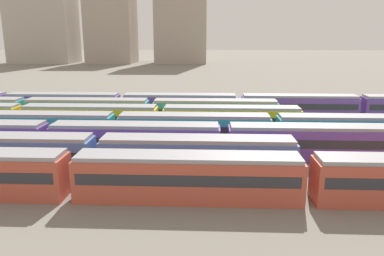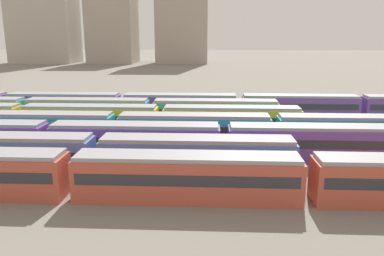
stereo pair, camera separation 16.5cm
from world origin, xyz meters
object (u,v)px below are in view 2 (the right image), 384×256
train_track_5 (88,111)px  train_track_6 (239,106)px  train_track_0 (70,175)px  train_track_2 (136,140)px  train_track_3 (194,129)px  train_track_4 (91,119)px

train_track_5 → train_track_6: 23.37m
train_track_0 → train_track_2: size_ratio=0.80×
train_track_3 → train_track_4: size_ratio=1.68×
train_track_6 → train_track_0: bearing=-117.0°
train_track_0 → train_track_4: (-4.83, 20.80, -0.00)m
train_track_0 → train_track_6: same height
train_track_4 → train_track_5: 5.59m
train_track_0 → train_track_5: 26.89m
train_track_3 → train_track_5: bearing=147.3°
train_track_0 → train_track_6: bearing=63.0°
train_track_5 → train_track_0: bearing=-75.2°
train_track_0 → train_track_4: size_ratio=1.34×
train_track_4 → train_track_2: bearing=-52.1°
train_track_3 → train_track_5: 19.28m
train_track_2 → train_track_6: bearing=58.7°
train_track_3 → train_track_2: bearing=-139.4°
train_track_2 → train_track_5: size_ratio=1.68×
train_track_4 → train_track_6: (20.73, 10.40, 0.00)m
train_track_4 → train_track_5: bearing=111.5°
train_track_3 → train_track_0: bearing=-120.9°
train_track_2 → train_track_0: bearing=-107.5°
train_track_3 → train_track_5: size_ratio=1.68×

